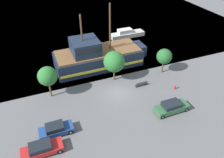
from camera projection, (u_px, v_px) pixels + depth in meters
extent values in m
plane|color=#5B5B5E|center=(117.00, 93.00, 32.92)|extent=(160.00, 160.00, 0.00)
plane|color=#33566B|center=(61.00, 8.00, 66.21)|extent=(80.00, 80.00, 0.00)
cube|color=#192338|center=(98.00, 59.00, 38.51)|extent=(14.95, 5.83, 2.73)
cube|color=gold|center=(98.00, 61.00, 38.75)|extent=(14.65, 5.91, 0.45)
cube|color=#192338|center=(139.00, 49.00, 40.71)|extent=(1.40, 3.21, 1.91)
cube|color=brown|center=(98.00, 51.00, 37.65)|extent=(14.35, 5.36, 0.25)
cube|color=#192338|center=(85.00, 47.00, 36.21)|extent=(4.49, 4.67, 2.36)
cube|color=black|center=(85.00, 45.00, 36.01)|extent=(4.26, 4.73, 0.85)
cylinder|color=#4C331E|center=(110.00, 27.00, 35.98)|extent=(0.28, 0.28, 7.83)
cylinder|color=#4C331E|center=(82.00, 35.00, 34.86)|extent=(0.28, 0.28, 6.65)
cube|color=#B7B2A8|center=(127.00, 35.00, 49.02)|extent=(7.78, 2.10, 0.93)
cube|color=silver|center=(125.00, 31.00, 48.32)|extent=(3.11, 1.64, 0.90)
cube|color=black|center=(129.00, 31.00, 48.60)|extent=(0.12, 1.47, 0.72)
cube|color=navy|center=(56.00, 130.00, 26.22)|extent=(4.05, 1.71, 0.58)
cube|color=black|center=(55.00, 127.00, 25.84)|extent=(2.11, 1.54, 0.57)
cylinder|color=black|center=(71.00, 132.00, 26.22)|extent=(0.69, 0.22, 0.69)
cylinder|color=gray|center=(71.00, 132.00, 26.22)|extent=(0.26, 0.25, 0.26)
cylinder|color=black|center=(68.00, 123.00, 27.38)|extent=(0.69, 0.22, 0.69)
cylinder|color=gray|center=(68.00, 123.00, 27.38)|extent=(0.26, 0.25, 0.26)
cylinder|color=black|center=(44.00, 140.00, 25.29)|extent=(0.69, 0.22, 0.69)
cylinder|color=gray|center=(44.00, 140.00, 25.29)|extent=(0.26, 0.25, 0.26)
cylinder|color=black|center=(43.00, 130.00, 26.45)|extent=(0.69, 0.22, 0.69)
cylinder|color=gray|center=(43.00, 130.00, 26.45)|extent=(0.26, 0.25, 0.26)
cube|color=#2D5B38|center=(172.00, 108.00, 29.31)|extent=(4.65, 1.77, 0.72)
cube|color=black|center=(172.00, 104.00, 28.89)|extent=(2.42, 1.59, 0.59)
cylinder|color=black|center=(186.00, 110.00, 29.44)|extent=(0.64, 0.22, 0.64)
cylinder|color=gray|center=(186.00, 110.00, 29.44)|extent=(0.24, 0.25, 0.24)
cylinder|color=black|center=(179.00, 102.00, 30.64)|extent=(0.64, 0.22, 0.64)
cylinder|color=gray|center=(179.00, 102.00, 30.64)|extent=(0.24, 0.25, 0.24)
cylinder|color=black|center=(163.00, 117.00, 28.31)|extent=(0.64, 0.22, 0.64)
cylinder|color=gray|center=(163.00, 117.00, 28.31)|extent=(0.24, 0.25, 0.24)
cylinder|color=black|center=(156.00, 109.00, 29.51)|extent=(0.64, 0.22, 0.64)
cylinder|color=gray|center=(156.00, 109.00, 29.51)|extent=(0.24, 0.25, 0.24)
cube|color=#B21E1E|center=(42.00, 150.00, 23.95)|extent=(4.51, 1.75, 0.58)
cube|color=black|center=(40.00, 147.00, 23.58)|extent=(2.34, 1.58, 0.57)
cylinder|color=black|center=(60.00, 151.00, 24.01)|extent=(0.69, 0.22, 0.69)
cylinder|color=gray|center=(60.00, 151.00, 24.01)|extent=(0.26, 0.25, 0.26)
cylinder|color=black|center=(57.00, 141.00, 25.20)|extent=(0.69, 0.22, 0.69)
cylinder|color=gray|center=(57.00, 141.00, 25.20)|extent=(0.26, 0.25, 0.26)
cylinder|color=black|center=(25.00, 150.00, 24.13)|extent=(0.69, 0.22, 0.69)
cylinder|color=gray|center=(25.00, 150.00, 24.13)|extent=(0.26, 0.25, 0.26)
cylinder|color=red|center=(175.00, 88.00, 33.45)|extent=(0.22, 0.22, 0.56)
sphere|color=red|center=(175.00, 86.00, 33.24)|extent=(0.25, 0.25, 0.25)
cylinder|color=red|center=(174.00, 88.00, 33.38)|extent=(0.10, 0.09, 0.09)
cylinder|color=red|center=(176.00, 87.00, 33.48)|extent=(0.10, 0.09, 0.09)
cube|color=#4C4742|center=(141.00, 84.00, 34.05)|extent=(1.95, 0.45, 0.05)
cube|color=#4C4742|center=(142.00, 83.00, 33.77)|extent=(1.95, 0.06, 0.40)
cube|color=#2D2D2D|center=(136.00, 86.00, 33.90)|extent=(0.12, 0.36, 0.40)
cube|color=#2D2D2D|center=(146.00, 83.00, 34.45)|extent=(0.12, 0.36, 0.40)
cylinder|color=brown|center=(50.00, 90.00, 31.58)|extent=(0.24, 0.24, 2.39)
sphere|color=#286B2D|center=(48.00, 76.00, 30.21)|extent=(2.76, 2.76, 2.76)
cylinder|color=brown|center=(114.00, 75.00, 35.10)|extent=(0.24, 0.24, 1.98)
sphere|color=#286B2D|center=(114.00, 62.00, 33.70)|extent=(3.35, 3.35, 3.35)
cylinder|color=brown|center=(163.00, 67.00, 36.92)|extent=(0.24, 0.24, 1.97)
sphere|color=#235B28|center=(164.00, 56.00, 35.72)|extent=(2.54, 2.54, 2.54)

